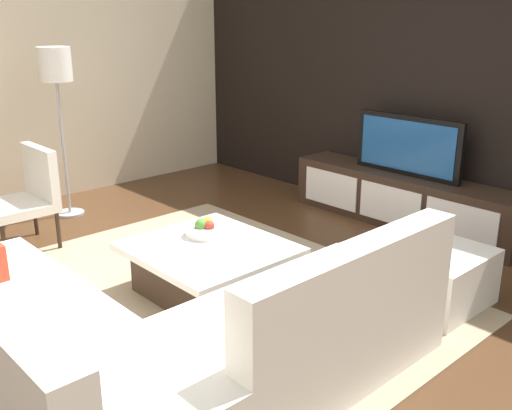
% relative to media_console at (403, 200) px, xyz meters
% --- Properties ---
extents(ground_plane, '(14.00, 14.00, 0.00)m').
position_rel_media_console_xyz_m(ground_plane, '(-0.00, -2.40, -0.25)').
color(ground_plane, '#4C301C').
extents(feature_wall_back, '(6.40, 0.12, 2.80)m').
position_rel_media_console_xyz_m(feature_wall_back, '(-0.00, 0.30, 1.15)').
color(feature_wall_back, black).
rests_on(feature_wall_back, ground).
extents(side_wall_left, '(0.12, 5.20, 2.80)m').
position_rel_media_console_xyz_m(side_wall_left, '(-3.20, -2.20, 1.15)').
color(side_wall_left, beige).
rests_on(side_wall_left, ground).
extents(area_rug, '(3.35, 2.79, 0.01)m').
position_rel_media_console_xyz_m(area_rug, '(-0.10, -2.40, -0.24)').
color(area_rug, tan).
rests_on(area_rug, ground).
extents(media_console, '(2.34, 0.46, 0.50)m').
position_rel_media_console_xyz_m(media_console, '(0.00, 0.00, 0.00)').
color(media_console, '#332319').
rests_on(media_console, ground).
extents(television, '(1.11, 0.06, 0.56)m').
position_rel_media_console_xyz_m(television, '(-0.00, 0.00, 0.53)').
color(television, black).
rests_on(television, media_console).
extents(sectional_couch, '(2.46, 2.42, 0.86)m').
position_rel_media_console_xyz_m(sectional_couch, '(0.53, -3.25, 0.04)').
color(sectional_couch, white).
rests_on(sectional_couch, ground).
extents(coffee_table, '(1.06, 0.99, 0.38)m').
position_rel_media_console_xyz_m(coffee_table, '(-0.10, -2.30, -0.05)').
color(coffee_table, '#332319').
rests_on(coffee_table, ground).
extents(accent_chair_near, '(0.56, 0.54, 0.87)m').
position_rel_media_console_xyz_m(accent_chair_near, '(-1.91, -2.85, 0.24)').
color(accent_chair_near, '#332319').
rests_on(accent_chair_near, ground).
extents(floor_lamp, '(0.31, 0.31, 1.66)m').
position_rel_media_console_xyz_m(floor_lamp, '(-2.48, -2.23, 1.14)').
color(floor_lamp, '#A5A5AA').
rests_on(floor_lamp, ground).
extents(ottoman, '(0.70, 0.70, 0.40)m').
position_rel_media_console_xyz_m(ottoman, '(1.04, -1.22, -0.05)').
color(ottoman, white).
rests_on(ottoman, ground).
extents(fruit_bowl, '(0.28, 0.28, 0.14)m').
position_rel_media_console_xyz_m(fruit_bowl, '(-0.28, -2.20, 0.18)').
color(fruit_bowl, silver).
rests_on(fruit_bowl, coffee_table).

